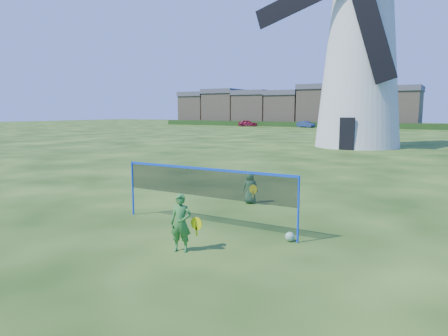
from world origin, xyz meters
TOP-DOWN VIEW (x-y plane):
  - ground at (0.00, 0.00)m, footprint 220.00×220.00m
  - windmill at (-2.16, 26.54)m, footprint 16.55×6.85m
  - badminton_net at (-0.06, 0.00)m, footprint 5.05×0.05m
  - player_girl at (0.50, -1.82)m, footprint 0.68×0.43m
  - player_boy at (-0.30, 3.03)m, footprint 0.66×0.50m
  - play_ball at (2.26, -0.01)m, footprint 0.22×0.22m
  - terraced_houses at (-26.40, 72.00)m, footprint 51.15×8.40m
  - hedge at (-22.00, 66.00)m, footprint 62.00×0.80m
  - car_left at (-31.19, 63.12)m, footprint 4.14×2.94m
  - car_right at (-19.78, 64.56)m, footprint 3.80×2.50m

SIDE VIEW (x-z plane):
  - ground at x=0.00m, z-range 0.00..0.00m
  - play_ball at x=2.26m, z-range 0.00..0.22m
  - hedge at x=-22.00m, z-range 0.00..1.00m
  - player_boy at x=-0.30m, z-range 0.00..1.03m
  - car_right at x=-19.78m, z-range 0.00..1.18m
  - player_girl at x=0.50m, z-range 0.00..1.24m
  - car_left at x=-31.19m, z-range 0.00..1.31m
  - badminton_net at x=-0.06m, z-range 0.36..1.91m
  - terraced_houses at x=-26.40m, z-range -0.22..8.00m
  - windmill at x=-2.16m, z-range -3.54..17.95m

